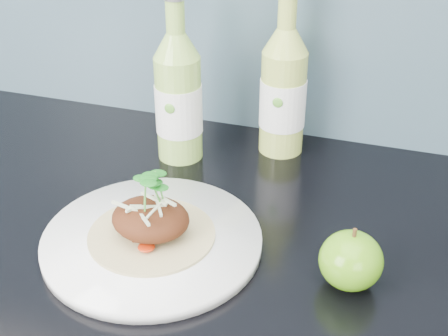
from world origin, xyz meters
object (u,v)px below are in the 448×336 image
(dinner_plate, at_px, (152,241))
(cider_bottle_left, at_px, (178,97))
(cider_bottle_right, at_px, (283,92))
(green_apple, at_px, (351,260))

(dinner_plate, bearing_deg, cider_bottle_left, 102.38)
(dinner_plate, height_order, cider_bottle_left, cider_bottle_left)
(dinner_plate, height_order, cider_bottle_right, cider_bottle_right)
(green_apple, distance_m, cider_bottle_left, 0.39)
(dinner_plate, bearing_deg, green_apple, 0.88)
(green_apple, distance_m, cider_bottle_right, 0.35)
(cider_bottle_left, height_order, cider_bottle_right, same)
(green_apple, bearing_deg, dinner_plate, -179.12)
(green_apple, height_order, cider_bottle_left, cider_bottle_left)
(cider_bottle_left, xyz_separation_m, cider_bottle_right, (0.15, 0.07, 0.00))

